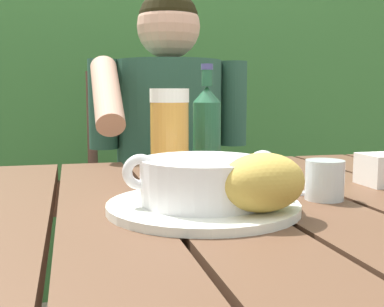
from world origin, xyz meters
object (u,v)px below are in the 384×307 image
at_px(serving_plate, 203,206).
at_px(table_knife, 265,192).
at_px(bread_roll, 263,182).
at_px(beer_bottle, 207,129).
at_px(water_glass_small, 325,180).
at_px(soup_bowl, 203,179).
at_px(person_eating, 171,162).
at_px(chair_near_diner, 160,224).
at_px(beer_glass, 170,136).

height_order(serving_plate, table_knife, serving_plate).
height_order(bread_roll, beer_bottle, beer_bottle).
xyz_separation_m(beer_bottle, water_glass_small, (0.11, -0.28, -0.06)).
height_order(soup_bowl, bread_roll, bread_roll).
height_order(person_eating, water_glass_small, person_eating).
relative_size(chair_near_diner, table_knife, 6.96).
height_order(person_eating, bread_roll, person_eating).
xyz_separation_m(chair_near_diner, soup_bowl, (-0.11, -0.96, 0.33)).
relative_size(soup_bowl, bread_roll, 1.62).
relative_size(bread_roll, water_glass_small, 2.25).
distance_m(serving_plate, beer_bottle, 0.32).
height_order(person_eating, serving_plate, person_eating).
bearing_deg(beer_bottle, bread_roll, -94.47).
xyz_separation_m(bread_roll, table_knife, (0.07, 0.15, -0.05)).
relative_size(chair_near_diner, beer_bottle, 4.47).
height_order(water_glass_small, table_knife, water_glass_small).
distance_m(chair_near_diner, beer_bottle, 0.77).
height_order(person_eating, table_knife, person_eating).
xyz_separation_m(beer_bottle, table_knife, (0.04, -0.22, -0.09)).
xyz_separation_m(chair_near_diner, beer_bottle, (-0.02, -0.66, 0.38)).
bearing_deg(beer_bottle, soup_bowl, -106.82).
relative_size(soup_bowl, table_knife, 1.58).
bearing_deg(chair_near_diner, soup_bowl, -96.67).
bearing_deg(bread_roll, beer_glass, 102.11).
xyz_separation_m(person_eating, serving_plate, (-0.11, -0.76, 0.04)).
distance_m(soup_bowl, water_glass_small, 0.21).
relative_size(chair_near_diner, water_glass_small, 16.09).
height_order(serving_plate, water_glass_small, water_glass_small).
distance_m(soup_bowl, bread_roll, 0.09).
bearing_deg(bread_roll, water_glass_small, 32.98).
bearing_deg(serving_plate, soup_bowl, -116.57).
bearing_deg(person_eating, table_knife, -88.37).
distance_m(beer_bottle, table_knife, 0.24).
distance_m(bread_roll, beer_glass, 0.31).
distance_m(person_eating, table_knife, 0.68).
xyz_separation_m(serving_plate, water_glass_small, (0.20, 0.02, 0.03)).
xyz_separation_m(bread_roll, water_glass_small, (0.14, 0.09, -0.02)).
distance_m(chair_near_diner, person_eating, 0.32).
height_order(soup_bowl, water_glass_small, soup_bowl).
xyz_separation_m(chair_near_diner, serving_plate, (-0.11, -0.96, 0.29)).
bearing_deg(beer_bottle, chair_near_diner, 88.07).
distance_m(soup_bowl, table_knife, 0.16).
height_order(chair_near_diner, person_eating, person_eating).
relative_size(beer_bottle, table_knife, 1.55).
distance_m(person_eating, serving_plate, 0.77).
relative_size(bread_roll, table_knife, 0.97).
xyz_separation_m(soup_bowl, beer_bottle, (0.09, 0.30, 0.05)).
bearing_deg(bread_roll, person_eating, 86.66).
bearing_deg(soup_bowl, chair_near_diner, 83.33).
bearing_deg(serving_plate, beer_bottle, 73.18).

